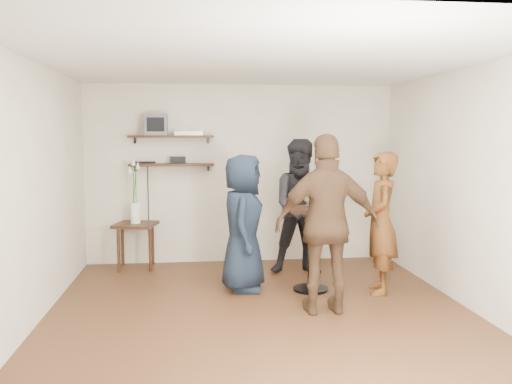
# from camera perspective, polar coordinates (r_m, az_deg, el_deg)

# --- Properties ---
(room) EXTENTS (4.58, 5.08, 2.68)m
(room) POSITION_cam_1_polar(r_m,az_deg,el_deg) (5.50, 0.63, 0.06)
(room) COLOR #422815
(room) RESTS_ON ground
(shelf_upper) EXTENTS (1.20, 0.25, 0.04)m
(shelf_upper) POSITION_cam_1_polar(r_m,az_deg,el_deg) (7.81, -8.90, 5.79)
(shelf_upper) COLOR black
(shelf_upper) RESTS_ON room
(shelf_lower) EXTENTS (1.20, 0.25, 0.04)m
(shelf_lower) POSITION_cam_1_polar(r_m,az_deg,el_deg) (7.82, -8.85, 2.86)
(shelf_lower) COLOR black
(shelf_lower) RESTS_ON room
(crt_monitor) EXTENTS (0.32, 0.30, 0.30)m
(crt_monitor) POSITION_cam_1_polar(r_m,az_deg,el_deg) (7.82, -10.47, 6.99)
(crt_monitor) COLOR #59595B
(crt_monitor) RESTS_ON shelf_upper
(dvd_deck) EXTENTS (0.40, 0.24, 0.06)m
(dvd_deck) POSITION_cam_1_polar(r_m,az_deg,el_deg) (7.80, -7.13, 6.16)
(dvd_deck) COLOR silver
(dvd_deck) RESTS_ON shelf_upper
(radio) EXTENTS (0.22, 0.10, 0.10)m
(radio) POSITION_cam_1_polar(r_m,az_deg,el_deg) (7.82, -8.22, 3.36)
(radio) COLOR black
(radio) RESTS_ON shelf_lower
(power_strip) EXTENTS (0.30, 0.05, 0.03)m
(power_strip) POSITION_cam_1_polar(r_m,az_deg,el_deg) (7.89, -11.60, 3.07)
(power_strip) COLOR black
(power_strip) RESTS_ON shelf_lower
(side_table) EXTENTS (0.64, 0.64, 0.64)m
(side_table) POSITION_cam_1_polar(r_m,az_deg,el_deg) (7.79, -12.55, -3.99)
(side_table) COLOR black
(side_table) RESTS_ON room
(vase_lilies) EXTENTS (0.19, 0.19, 0.93)m
(vase_lilies) POSITION_cam_1_polar(r_m,az_deg,el_deg) (7.73, -12.62, -1.07)
(vase_lilies) COLOR white
(vase_lilies) RESTS_ON side_table
(drinks_table) EXTENTS (0.55, 0.55, 1.01)m
(drinks_table) POSITION_cam_1_polar(r_m,az_deg,el_deg) (6.54, 5.82, -4.79)
(drinks_table) COLOR black
(drinks_table) RESTS_ON room
(wine_glass_fl) EXTENTS (0.06, 0.06, 0.19)m
(wine_glass_fl) POSITION_cam_1_polar(r_m,az_deg,el_deg) (6.43, 5.40, -0.59)
(wine_glass_fl) COLOR silver
(wine_glass_fl) RESTS_ON drinks_table
(wine_glass_fr) EXTENTS (0.07, 0.07, 0.20)m
(wine_glass_fr) POSITION_cam_1_polar(r_m,az_deg,el_deg) (6.46, 6.59, -0.49)
(wine_glass_fr) COLOR silver
(wine_glass_fr) RESTS_ON drinks_table
(wine_glass_bl) EXTENTS (0.07, 0.07, 0.22)m
(wine_glass_bl) POSITION_cam_1_polar(r_m,az_deg,el_deg) (6.53, 5.51, -0.29)
(wine_glass_bl) COLOR silver
(wine_glass_bl) RESTS_ON drinks_table
(wine_glass_br) EXTENTS (0.07, 0.07, 0.21)m
(wine_glass_br) POSITION_cam_1_polar(r_m,az_deg,el_deg) (6.47, 6.15, -0.42)
(wine_glass_br) COLOR silver
(wine_glass_br) RESTS_ON drinks_table
(person_plaid) EXTENTS (0.52, 0.68, 1.68)m
(person_plaid) POSITION_cam_1_polar(r_m,az_deg,el_deg) (6.56, 13.01, -3.18)
(person_plaid) COLOR #A31412
(person_plaid) RESTS_ON room
(person_dark) EXTENTS (0.94, 0.76, 1.82)m
(person_dark) POSITION_cam_1_polar(r_m,az_deg,el_deg) (7.30, 4.98, -1.57)
(person_dark) COLOR black
(person_dark) RESTS_ON room
(person_navy) EXTENTS (0.63, 0.87, 1.64)m
(person_navy) POSITION_cam_1_polar(r_m,az_deg,el_deg) (6.51, -1.38, -3.27)
(person_navy) COLOR black
(person_navy) RESTS_ON room
(person_brown) EXTENTS (1.11, 0.47, 1.89)m
(person_brown) POSITION_cam_1_polar(r_m,az_deg,el_deg) (5.70, 7.54, -3.39)
(person_brown) COLOR #4B3220
(person_brown) RESTS_ON room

